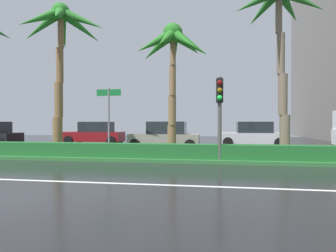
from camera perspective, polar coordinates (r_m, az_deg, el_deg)
The scene contains 12 objects.
ground_plane at distance 15.37m, azimuth -9.13°, elevation -5.70°, with size 90.00×42.00×0.10m, color black.
near_lane_divider_stripe at distance 9.05m, azimuth -23.33°, elevation -9.88°, with size 81.00×0.14×0.01m, color white.
median_strip at distance 14.42m, azimuth -10.38°, elevation -5.63°, with size 85.50×4.00×0.15m, color #2D6B33.
median_hedge at distance 13.07m, azimuth -12.43°, elevation -4.62°, with size 76.50×0.70×0.60m.
palm_tree_centre_left at distance 16.56m, azimuth -20.33°, elevation 16.64°, with size 4.76×4.51×7.68m.
palm_tree_centre at distance 13.90m, azimuth 1.04°, elevation 14.88°, with size 3.53×3.58×6.11m.
palm_tree_centre_right at distance 14.95m, azimuth 21.14°, elevation 19.65°, with size 4.14×3.74×7.99m.
traffic_signal_median_right at distance 11.84m, azimuth 10.14°, elevation 4.53°, with size 0.28×0.43×3.34m.
street_name_sign at distance 12.93m, azimuth -11.60°, elevation 2.54°, with size 1.10×0.08×3.00m.
car_in_traffic_second at distance 22.64m, azimuth -14.15°, elevation -1.45°, with size 4.30×2.02×1.72m.
car_in_traffic_third at distance 17.94m, azimuth -0.53°, elevation -1.98°, with size 4.30×2.02×1.72m.
car_in_traffic_fourth at distance 20.73m, azimuth 16.30°, elevation -1.65°, with size 4.30×2.02×1.72m.
Camera 1 is at (4.78, -5.51, 1.65)m, focal length 30.93 mm.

